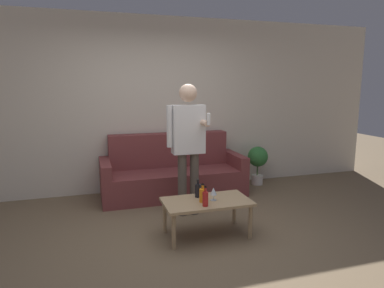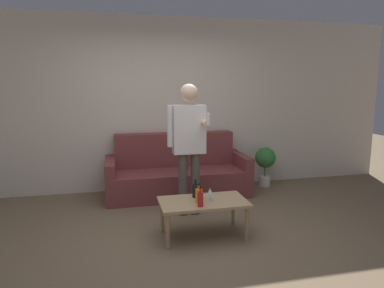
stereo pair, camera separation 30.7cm
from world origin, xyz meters
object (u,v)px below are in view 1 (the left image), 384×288
Objects in this scene: bottle_orange at (205,198)px; couch at (172,174)px; coffee_table at (207,205)px; person_standing_front at (188,139)px.

couch is at bearing 87.83° from bottle_orange.
coffee_table is 0.92m from person_standing_front.
couch is 1.55m from coffee_table.
bottle_orange is at bearing -92.17° from couch.
person_standing_front is at bearing 86.18° from bottle_orange.
couch is 2.23× the size of coffee_table.
coffee_table is 0.57× the size of person_standing_front.
person_standing_front is at bearing -90.59° from couch.
couch is 1.28× the size of person_standing_front.
coffee_table is at bearing 65.77° from bottle_orange.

